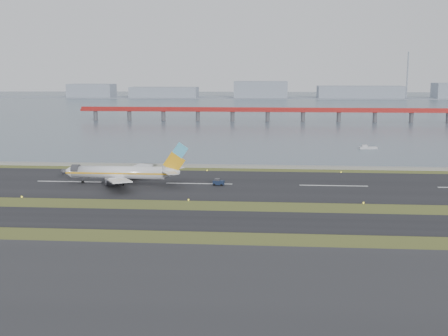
% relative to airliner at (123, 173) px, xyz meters
% --- Properties ---
extents(ground, '(1000.00, 1000.00, 0.00)m').
position_rel_airliner_xyz_m(ground, '(22.70, -28.27, -3.46)').
color(ground, '#384D1B').
rests_on(ground, ground).
extents(apron_strip, '(1000.00, 50.00, 0.10)m').
position_rel_airliner_xyz_m(apron_strip, '(22.70, -83.27, -3.41)').
color(apron_strip, '#2B2B2D').
rests_on(apron_strip, ground).
extents(taxiway_strip, '(1000.00, 18.00, 0.10)m').
position_rel_airliner_xyz_m(taxiway_strip, '(22.70, -40.27, -3.41)').
color(taxiway_strip, black).
rests_on(taxiway_strip, ground).
extents(runway_strip, '(1000.00, 45.00, 0.10)m').
position_rel_airliner_xyz_m(runway_strip, '(22.70, 1.73, -3.41)').
color(runway_strip, black).
rests_on(runway_strip, ground).
extents(seawall, '(1000.00, 2.50, 1.00)m').
position_rel_airliner_xyz_m(seawall, '(22.70, 31.73, -2.96)').
color(seawall, gray).
rests_on(seawall, ground).
extents(bay_water, '(1400.00, 800.00, 1.30)m').
position_rel_airliner_xyz_m(bay_water, '(22.70, 431.73, -3.46)').
color(bay_water, '#414F5D').
rests_on(bay_water, ground).
extents(red_pier, '(260.00, 5.00, 10.20)m').
position_rel_airliner_xyz_m(red_pier, '(42.70, 221.73, 3.82)').
color(red_pier, maroon).
rests_on(red_pier, ground).
extents(far_shoreline, '(1400.00, 80.00, 60.50)m').
position_rel_airliner_xyz_m(far_shoreline, '(36.32, 591.73, 2.61)').
color(far_shoreline, gray).
rests_on(far_shoreline, ground).
extents(airliner, '(38.52, 32.89, 12.80)m').
position_rel_airliner_xyz_m(airliner, '(0.00, 0.00, 0.00)').
color(airliner, white).
rests_on(airliner, ground).
extents(pushback_tug, '(3.45, 2.33, 2.06)m').
position_rel_airliner_xyz_m(pushback_tug, '(28.70, -0.28, -2.46)').
color(pushback_tug, '#142038').
rests_on(pushback_tug, ground).
extents(workboat_near, '(7.92, 3.36, 1.87)m').
position_rel_airliner_xyz_m(workboat_near, '(86.77, 85.55, -2.87)').
color(workboat_near, '#B9B9BD').
rests_on(workboat_near, ground).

